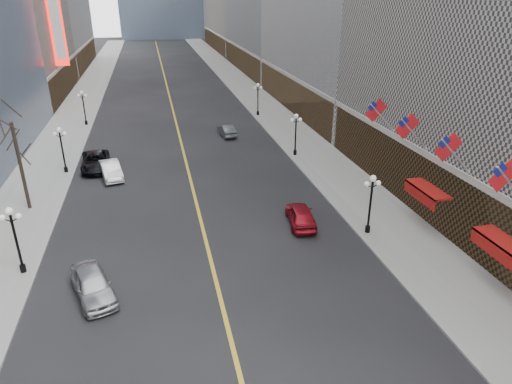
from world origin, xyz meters
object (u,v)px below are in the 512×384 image
streetlamp_west_1 (15,234)px  car_sb_mid (301,215)px  streetlamp_east_3 (258,96)px  car_nb_mid (111,170)px  streetlamp_west_3 (83,104)px  car_nb_far (96,161)px  streetlamp_west_2 (62,145)px  car_sb_far (227,130)px  streetlamp_east_1 (371,198)px  car_nb_near (93,285)px  streetlamp_east_2 (296,130)px

streetlamp_west_1 → car_sb_mid: streetlamp_west_1 is taller
streetlamp_east_3 → car_nb_mid: bearing=-133.5°
streetlamp_west_3 → car_nb_mid: streetlamp_west_3 is taller
car_nb_far → streetlamp_west_2: bearing=-173.1°
car_sb_far → streetlamp_east_1: bearing=96.4°
car_nb_near → car_nb_mid: 19.26m
streetlamp_west_2 → car_sb_mid: 24.78m
streetlamp_east_3 → car_nb_mid: streetlamp_east_3 is taller
streetlamp_east_3 → car_nb_mid: size_ratio=0.94×
car_sb_far → streetlamp_west_2: bearing=21.3°
streetlamp_east_1 → car_sb_far: streetlamp_east_1 is taller
streetlamp_east_2 → car_nb_far: size_ratio=0.76×
streetlamp_east_1 → streetlamp_west_1: (-23.60, 0.00, 0.00)m
streetlamp_east_3 → streetlamp_west_2: (-23.60, -18.00, 0.00)m
car_nb_mid → car_sb_mid: (14.79, -13.27, -0.00)m
streetlamp_west_1 → streetlamp_west_2: 18.00m
car_sb_far → streetlamp_west_3: bearing=-32.9°
streetlamp_west_2 → car_sb_far: (17.59, 9.13, -2.20)m
streetlamp_east_3 → car_nb_mid: 27.93m
streetlamp_west_1 → car_sb_far: (17.59, 27.13, -2.20)m
streetlamp_east_3 → streetlamp_west_1: bearing=-123.2°
streetlamp_east_1 → car_nb_far: bearing=138.2°
streetlamp_east_2 → car_nb_mid: bearing=-173.4°
streetlamp_east_2 → car_nb_near: streetlamp_east_2 is taller
car_nb_far → streetlamp_west_1: bearing=-103.4°
car_nb_mid → car_sb_mid: size_ratio=1.04×
streetlamp_east_2 → car_nb_far: 20.91m
streetlamp_west_2 → car_nb_mid: streetlamp_west_2 is taller
car_nb_near → car_sb_far: bearing=48.7°
car_nb_mid → streetlamp_west_2: bearing=141.3°
car_nb_near → car_sb_far: (12.98, 30.60, -0.13)m
streetlamp_east_2 → car_nb_far: bearing=178.4°
car_nb_near → car_sb_mid: 15.81m
streetlamp_west_2 → car_nb_far: size_ratio=0.76×
streetlamp_east_3 → streetlamp_west_1: (-23.60, -36.00, 0.00)m
streetlamp_east_3 → car_nb_near: bearing=-115.7°
streetlamp_west_1 → car_sb_mid: size_ratio=0.98×
streetlamp_west_3 → streetlamp_east_1: bearing=-56.8°
streetlamp_west_2 → car_nb_far: 3.53m
streetlamp_east_1 → streetlamp_west_1: same height
streetlamp_east_3 → streetlamp_west_2: same height
streetlamp_east_1 → car_nb_mid: bearing=140.5°
car_nb_near → car_nb_far: bearing=76.4°
streetlamp_east_1 → streetlamp_west_2: 29.68m
car_sb_mid → car_sb_far: car_sb_mid is taller
streetlamp_west_1 → car_nb_far: 18.90m
streetlamp_east_2 → car_sb_far: bearing=123.4°
streetlamp_west_3 → car_sb_mid: bearing=-60.1°
streetlamp_west_2 → streetlamp_west_3: bearing=90.0°
streetlamp_east_3 → car_sb_far: size_ratio=1.07×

